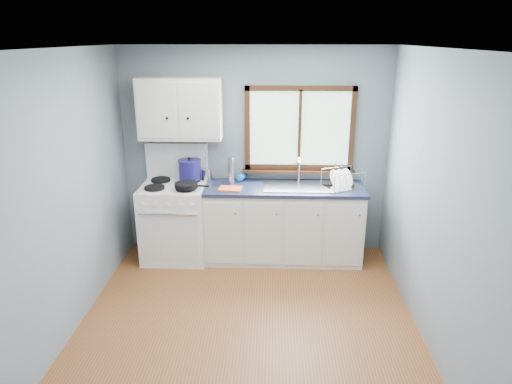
{
  "coord_description": "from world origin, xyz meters",
  "views": [
    {
      "loc": [
        0.22,
        -3.59,
        2.59
      ],
      "look_at": [
        0.05,
        0.9,
        1.05
      ],
      "focal_mm": 32.0,
      "sensor_mm": 36.0,
      "label": 1
    }
  ],
  "objects_px": {
    "skillet": "(187,185)",
    "sink": "(299,192)",
    "base_cabinets": "(283,227)",
    "dish_rack": "(342,183)",
    "stockpot": "(190,169)",
    "gas_range": "(175,219)",
    "thermos": "(231,171)",
    "utensil_crock": "(207,175)"
  },
  "relations": [
    {
      "from": "thermos",
      "to": "dish_rack",
      "type": "height_order",
      "value": "thermos"
    },
    {
      "from": "base_cabinets",
      "to": "gas_range",
      "type": "bearing_deg",
      "value": -179.18
    },
    {
      "from": "skillet",
      "to": "gas_range",
      "type": "bearing_deg",
      "value": 145.03
    },
    {
      "from": "base_cabinets",
      "to": "utensil_crock",
      "type": "bearing_deg",
      "value": 170.0
    },
    {
      "from": "gas_range",
      "to": "dish_rack",
      "type": "xyz_separation_m",
      "value": [
        1.98,
        0.01,
        0.48
      ]
    },
    {
      "from": "sink",
      "to": "skillet",
      "type": "bearing_deg",
      "value": -171.4
    },
    {
      "from": "stockpot",
      "to": "gas_range",
      "type": "bearing_deg",
      "value": -139.11
    },
    {
      "from": "thermos",
      "to": "dish_rack",
      "type": "bearing_deg",
      "value": -4.16
    },
    {
      "from": "utensil_crock",
      "to": "base_cabinets",
      "type": "bearing_deg",
      "value": -10.0
    },
    {
      "from": "stockpot",
      "to": "dish_rack",
      "type": "bearing_deg",
      "value": -4.43
    },
    {
      "from": "stockpot",
      "to": "sink",
      "type": "bearing_deg",
      "value": -5.94
    },
    {
      "from": "gas_range",
      "to": "sink",
      "type": "relative_size",
      "value": 1.62
    },
    {
      "from": "base_cabinets",
      "to": "stockpot",
      "type": "distance_m",
      "value": 1.32
    },
    {
      "from": "dish_rack",
      "to": "skillet",
      "type": "bearing_deg",
      "value": 162.72
    },
    {
      "from": "base_cabinets",
      "to": "stockpot",
      "type": "bearing_deg",
      "value": 173.15
    },
    {
      "from": "thermos",
      "to": "utensil_crock",
      "type": "bearing_deg",
      "value": 166.27
    },
    {
      "from": "utensil_crock",
      "to": "thermos",
      "type": "distance_m",
      "value": 0.32
    },
    {
      "from": "stockpot",
      "to": "utensil_crock",
      "type": "distance_m",
      "value": 0.22
    },
    {
      "from": "stockpot",
      "to": "dish_rack",
      "type": "relative_size",
      "value": 0.65
    },
    {
      "from": "base_cabinets",
      "to": "dish_rack",
      "type": "bearing_deg",
      "value": -0.35
    },
    {
      "from": "gas_range",
      "to": "base_cabinets",
      "type": "xyz_separation_m",
      "value": [
        1.31,
        0.02,
        -0.08
      ]
    },
    {
      "from": "skillet",
      "to": "thermos",
      "type": "relative_size",
      "value": 1.29
    },
    {
      "from": "base_cabinets",
      "to": "stockpot",
      "type": "height_order",
      "value": "stockpot"
    },
    {
      "from": "sink",
      "to": "thermos",
      "type": "relative_size",
      "value": 2.64
    },
    {
      "from": "utensil_crock",
      "to": "skillet",
      "type": "bearing_deg",
      "value": -117.2
    },
    {
      "from": "stockpot",
      "to": "thermos",
      "type": "bearing_deg",
      "value": -5.15
    },
    {
      "from": "sink",
      "to": "utensil_crock",
      "type": "height_order",
      "value": "utensil_crock"
    },
    {
      "from": "base_cabinets",
      "to": "utensil_crock",
      "type": "distance_m",
      "value": 1.11
    },
    {
      "from": "gas_range",
      "to": "stockpot",
      "type": "relative_size",
      "value": 4.05
    },
    {
      "from": "base_cabinets",
      "to": "thermos",
      "type": "distance_m",
      "value": 0.92
    },
    {
      "from": "thermos",
      "to": "dish_rack",
      "type": "xyz_separation_m",
      "value": [
        1.3,
        -0.09,
        -0.1
      ]
    },
    {
      "from": "skillet",
      "to": "dish_rack",
      "type": "bearing_deg",
      "value": 13.36
    },
    {
      "from": "base_cabinets",
      "to": "utensil_crock",
      "type": "height_order",
      "value": "utensil_crock"
    },
    {
      "from": "base_cabinets",
      "to": "thermos",
      "type": "relative_size",
      "value": 5.81
    },
    {
      "from": "skillet",
      "to": "stockpot",
      "type": "relative_size",
      "value": 1.23
    },
    {
      "from": "stockpot",
      "to": "base_cabinets",
      "type": "bearing_deg",
      "value": -6.85
    },
    {
      "from": "sink",
      "to": "stockpot",
      "type": "height_order",
      "value": "stockpot"
    },
    {
      "from": "skillet",
      "to": "sink",
      "type": "bearing_deg",
      "value": 15.84
    },
    {
      "from": "base_cabinets",
      "to": "sink",
      "type": "xyz_separation_m",
      "value": [
        0.18,
        -0.0,
        0.45
      ]
    },
    {
      "from": "base_cabinets",
      "to": "stockpot",
      "type": "relative_size",
      "value": 5.5
    },
    {
      "from": "skillet",
      "to": "thermos",
      "type": "bearing_deg",
      "value": 37.91
    },
    {
      "from": "utensil_crock",
      "to": "thermos",
      "type": "relative_size",
      "value": 1.24
    }
  ]
}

